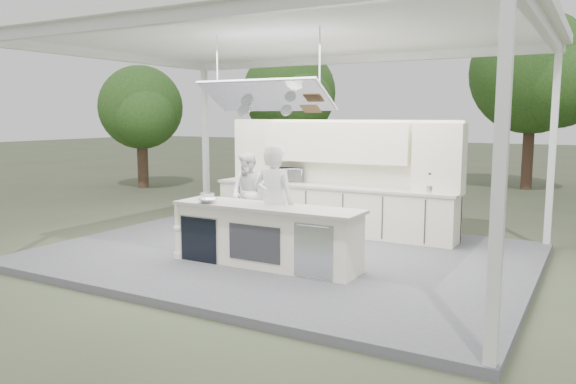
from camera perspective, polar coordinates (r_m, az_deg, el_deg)
The scene contains 12 objects.
ground at distance 9.77m, azimuth -0.39°, elevation -6.75°, with size 90.00×90.00×0.00m, color #484F36.
stage_deck at distance 9.76m, azimuth -0.39°, elevation -6.41°, with size 8.00×6.00×0.12m, color #58575C.
tent at distance 9.54m, azimuth -0.44°, elevation 15.37°, with size 8.20×6.20×3.86m.
demo_island at distance 8.79m, azimuth -2.35°, elevation -4.42°, with size 3.10×0.79×0.95m.
back_counter at distance 11.30m, azimuth 4.39°, elevation -1.69°, with size 5.08×0.72×0.95m.
back_wall_unit at distance 11.20m, azimuth 6.97°, elevation 3.23°, with size 5.05×0.48×2.25m.
tree_cluster at distance 18.65m, azimuth 14.47°, elevation 10.09°, with size 19.55×9.40×5.85m.
head_chef at distance 8.86m, azimuth -1.44°, elevation -1.25°, with size 0.69×0.45×1.88m, color white.
sous_chef at distance 11.18m, azimuth -4.05°, elevation -0.10°, with size 0.78×0.61×1.61m, color silver.
toaster_oven at distance 11.84m, azimuth 0.35°, elevation 1.78°, with size 0.53×0.36×0.29m, color silver.
bowl_large at distance 9.02m, azimuth -8.17°, elevation -0.88°, with size 0.29×0.29×0.07m, color silver.
bowl_small at distance 9.59m, azimuth -8.20°, elevation -0.35°, with size 0.25×0.25×0.08m, color #B9BCC0.
Camera 1 is at (4.70, -8.21, 2.45)m, focal length 35.00 mm.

